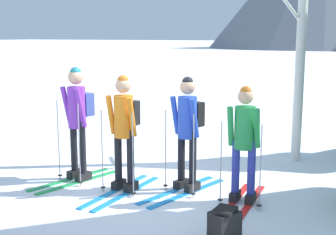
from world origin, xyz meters
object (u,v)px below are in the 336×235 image
at_px(skier_in_purple, 78,116).
at_px(skier_in_orange, 124,127).
at_px(backpack_on_snow_front, 225,225).
at_px(birch_tree_tall, 302,17).
at_px(skier_in_green, 244,141).
at_px(skier_in_blue, 188,128).

bearing_deg(skier_in_purple, skier_in_orange, -5.02).
bearing_deg(skier_in_purple, backpack_on_snow_front, -18.66).
relative_size(skier_in_orange, birch_tree_tall, 0.34).
bearing_deg(birch_tree_tall, skier_in_orange, -122.67).
relative_size(birch_tree_tall, backpack_on_snow_front, 13.11).
height_order(skier_in_purple, skier_in_green, skier_in_purple).
height_order(skier_in_blue, skier_in_green, skier_in_blue).
xyz_separation_m(skier_in_purple, skier_in_blue, (1.75, 0.36, -0.08)).
bearing_deg(skier_in_blue, birch_tree_tall, 67.04).
bearing_deg(backpack_on_snow_front, skier_in_orange, 155.38).
bearing_deg(birch_tree_tall, skier_in_blue, -112.96).
height_order(skier_in_purple, backpack_on_snow_front, skier_in_purple).
bearing_deg(backpack_on_snow_front, skier_in_green, 99.75).
distance_m(skier_in_orange, backpack_on_snow_front, 2.27).
relative_size(skier_in_orange, skier_in_blue, 1.01).
height_order(skier_in_blue, birch_tree_tall, birch_tree_tall).
bearing_deg(skier_in_purple, skier_in_blue, 11.72).
relative_size(skier_in_orange, skier_in_green, 1.01).
bearing_deg(skier_in_orange, skier_in_blue, 28.53).
relative_size(skier_in_blue, backpack_on_snow_front, 4.37).
bearing_deg(backpack_on_snow_front, skier_in_blue, 129.90).
xyz_separation_m(skier_in_blue, birch_tree_tall, (1.04, 2.45, 1.65)).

